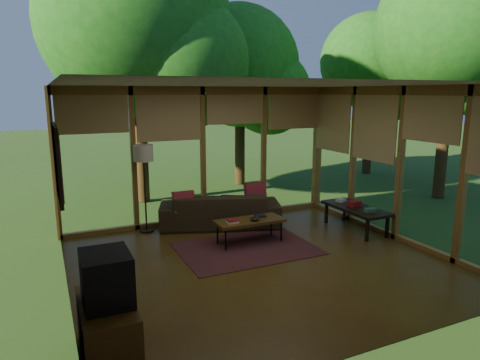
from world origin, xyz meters
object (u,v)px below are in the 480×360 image
television (106,278)px  coffee_table (250,221)px  media_cabinet (108,331)px  sofa (220,209)px  side_console (356,209)px  floor_lamp (143,158)px

television → coffee_table: 3.64m
television → media_cabinet: bearing=180.0°
sofa → media_cabinet: sofa is taller
sofa → television: television is taller
television → side_console: bearing=24.4°
sofa → side_console: sofa is taller
sofa → side_console: 2.61m
floor_lamp → coffee_table: floor_lamp is taller
television → floor_lamp: (1.21, 3.79, 0.56)m
sofa → floor_lamp: size_ratio=1.40×
coffee_table → side_console: size_ratio=0.86×
media_cabinet → television: (0.02, 0.00, 0.55)m
sofa → side_console: size_ratio=1.65×
side_console → coffee_table: bearing=174.8°
sofa → floor_lamp: bearing=8.6°
floor_lamp → coffee_table: 2.28m
coffee_table → media_cabinet: bearing=-138.6°
media_cabinet → side_console: media_cabinet is taller
television → sofa: bearing=53.5°
coffee_table → side_console: bearing=-5.2°
television → floor_lamp: floor_lamp is taller
media_cabinet → coffee_table: 3.63m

